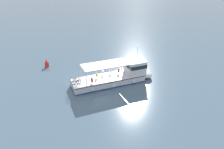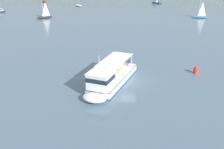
% 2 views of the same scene
% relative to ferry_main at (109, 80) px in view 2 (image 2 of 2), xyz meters
% --- Properties ---
extents(ground_plane, '(400.00, 400.00, 0.00)m').
position_rel_ferry_main_xyz_m(ground_plane, '(2.09, 2.32, -1.02)').
color(ground_plane, slate).
extents(ferry_main, '(5.36, 13.05, 5.32)m').
position_rel_ferry_main_xyz_m(ferry_main, '(0.00, 0.00, 0.00)').
color(ferry_main, silver).
rests_on(ferry_main, ground).
extents(motorboat_off_bow, '(3.73, 3.03, 1.26)m').
position_rel_ferry_main_xyz_m(motorboat_off_bow, '(1.91, 84.10, -0.47)').
color(motorboat_off_bow, navy).
rests_on(motorboat_off_bow, ground).
extents(sailboat_horizon_west, '(4.21, 4.54, 5.40)m').
position_rel_ferry_main_xyz_m(sailboat_horizon_west, '(-44.88, 79.26, -0.48)').
color(sailboat_horizon_west, maroon).
rests_on(sailboat_horizon_west, ground).
extents(motorboat_near_port, '(3.81, 2.13, 1.26)m').
position_rel_ferry_main_xyz_m(motorboat_near_port, '(-48.36, 51.65, -0.47)').
color(motorboat_near_port, navy).
rests_on(motorboat_near_port, ground).
extents(sailboat_horizon_east, '(4.92, 1.91, 5.40)m').
position_rel_ferry_main_xyz_m(sailboat_horizon_east, '(16.45, 54.30, -0.48)').
color(sailboat_horizon_east, teal).
rests_on(sailboat_horizon_east, ground).
extents(sailboat_off_stern, '(4.40, 4.37, 5.40)m').
position_rel_ferry_main_xyz_m(sailboat_off_stern, '(-29.08, 44.55, -0.48)').
color(sailboat_off_stern, '#232328').
rests_on(sailboat_off_stern, ground).
extents(sailboat_mid_channel, '(4.36, 4.41, 5.40)m').
position_rel_ferry_main_xyz_m(sailboat_mid_channel, '(-26.90, 70.51, -0.48)').
color(sailboat_mid_channel, white).
rests_on(sailboat_mid_channel, ground).
extents(channel_buoy, '(0.70, 0.70, 1.40)m').
position_rel_ferry_main_xyz_m(channel_buoy, '(11.67, 7.33, -0.45)').
color(channel_buoy, red).
rests_on(channel_buoy, ground).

